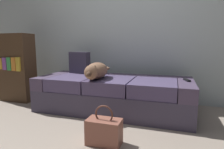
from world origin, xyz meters
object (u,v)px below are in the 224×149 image
at_px(tv_remote, 187,80).
at_px(handbag, 104,131).
at_px(dog_tan, 96,71).
at_px(bookshelf, 17,68).
at_px(throw_pillow, 80,63).
at_px(couch, 113,94).

height_order(tv_remote, handbag, tv_remote).
relative_size(dog_tan, bookshelf, 0.58).
bearing_deg(tv_remote, throw_pillow, 155.60).
bearing_deg(dog_tan, couch, 45.32).
xyz_separation_m(throw_pillow, handbag, (0.84, -1.16, -0.52)).
bearing_deg(handbag, couch, 102.65).
height_order(throw_pillow, bookshelf, bookshelf).
height_order(handbag, bookshelf, bookshelf).
distance_m(couch, bookshelf, 1.70).
bearing_deg(tv_remote, dog_tan, 173.40).
distance_m(tv_remote, bookshelf, 2.63).
bearing_deg(couch, bookshelf, -179.69).
xyz_separation_m(couch, throw_pillow, (-0.63, 0.23, 0.41)).
bearing_deg(bookshelf, dog_tan, -6.62).
height_order(dog_tan, bookshelf, bookshelf).
bearing_deg(handbag, tv_remote, 52.37).
bearing_deg(throw_pillow, dog_tan, -41.96).
bearing_deg(dog_tan, handbag, -62.54).
xyz_separation_m(dog_tan, bookshelf, (-1.49, 0.17, -0.03)).
bearing_deg(dog_tan, bookshelf, 173.38).
relative_size(tv_remote, throw_pillow, 0.44).
distance_m(dog_tan, throw_pillow, 0.61).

